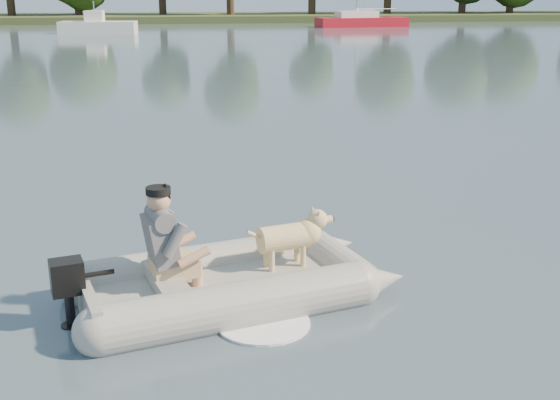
{
  "coord_description": "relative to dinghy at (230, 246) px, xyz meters",
  "views": [
    {
      "loc": [
        -1.11,
        -5.93,
        3.04
      ],
      "look_at": [
        -0.05,
        1.51,
        0.75
      ],
      "focal_mm": 45.0,
      "sensor_mm": 36.0,
      "label": 1
    }
  ],
  "objects": [
    {
      "name": "water",
      "position": [
        0.68,
        -0.64,
        -0.56
      ],
      "size": [
        160.0,
        160.0,
        0.0
      ],
      "primitive_type": "plane",
      "color": "slate",
      "rests_on": "ground"
    },
    {
      "name": "shore_bank",
      "position": [
        0.68,
        61.36,
        -0.31
      ],
      "size": [
        160.0,
        12.0,
        0.7
      ],
      "primitive_type": "cube",
      "color": "#47512D",
      "rests_on": "water"
    },
    {
      "name": "dinghy",
      "position": [
        0.0,
        0.0,
        0.0
      ],
      "size": [
        5.33,
        4.52,
        1.33
      ],
      "primitive_type": null,
      "rotation": [
        0.0,
        0.0,
        0.27
      ],
      "color": "gray",
      "rests_on": "water"
    },
    {
      "name": "man",
      "position": [
        -0.66,
        -0.13,
        0.18
      ],
      "size": [
        0.82,
        0.75,
        1.03
      ],
      "primitive_type": null,
      "rotation": [
        0.0,
        0.0,
        0.27
      ],
      "color": "#5D5D62",
      "rests_on": "dinghy"
    },
    {
      "name": "dog",
      "position": [
        0.58,
        0.21,
        -0.07
      ],
      "size": [
        0.94,
        0.54,
        0.59
      ],
      "primitive_type": null,
      "rotation": [
        0.0,
        0.0,
        0.27
      ],
      "color": "tan",
      "rests_on": "dinghy"
    },
    {
      "name": "outboard_motor",
      "position": [
        -1.53,
        -0.42,
        -0.27
      ],
      "size": [
        0.45,
        0.37,
        0.75
      ],
      "primitive_type": null,
      "rotation": [
        0.0,
        0.0,
        0.27
      ],
      "color": "black",
      "rests_on": "dinghy"
    },
    {
      "name": "motorboat",
      "position": [
        -5.77,
        43.38,
        0.45
      ],
      "size": [
        5.41,
        2.47,
        2.22
      ],
      "primitive_type": null,
      "rotation": [
        0.0,
        0.0,
        -0.09
      ],
      "color": "white",
      "rests_on": "water"
    },
    {
      "name": "sailboat",
      "position": [
        13.94,
        49.12,
        -0.13
      ],
      "size": [
        7.43,
        3.09,
        9.91
      ],
      "rotation": [
        0.0,
        0.0,
        0.13
      ],
      "color": "#A5121F",
      "rests_on": "water"
    }
  ]
}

